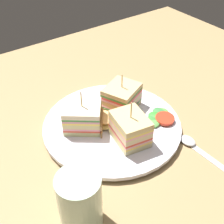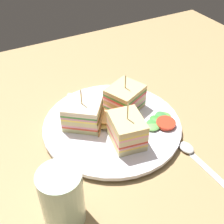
# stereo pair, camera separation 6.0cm
# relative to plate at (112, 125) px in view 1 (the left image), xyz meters

# --- Properties ---
(ground_plane) EXTENTS (1.19, 0.91, 0.02)m
(ground_plane) POSITION_rel_plate_xyz_m (0.00, 0.00, -0.02)
(ground_plane) COLOR #9F8054
(plate) EXTENTS (0.28, 0.28, 0.01)m
(plate) POSITION_rel_plate_xyz_m (0.00, 0.00, 0.00)
(plate) COLOR white
(plate) RESTS_ON ground_plane
(sandwich_wedge_0) EXTENTS (0.07, 0.08, 0.09)m
(sandwich_wedge_0) POSITION_rel_plate_xyz_m (0.00, -0.06, 0.03)
(sandwich_wedge_0) COLOR beige
(sandwich_wedge_0) RESTS_ON plate
(sandwich_wedge_1) EXTENTS (0.09, 0.09, 0.08)m
(sandwich_wedge_1) POSITION_rel_plate_xyz_m (0.05, 0.03, 0.03)
(sandwich_wedge_1) COLOR #D8BA85
(sandwich_wedge_1) RESTS_ON plate
(sandwich_wedge_2) EXTENTS (0.10, 0.09, 0.09)m
(sandwich_wedge_2) POSITION_rel_plate_xyz_m (-0.05, 0.03, 0.03)
(sandwich_wedge_2) COLOR beige
(sandwich_wedge_2) RESTS_ON plate
(chip_pile) EXTENTS (0.06, 0.07, 0.02)m
(chip_pile) POSITION_rel_plate_xyz_m (-0.01, 0.00, 0.02)
(chip_pile) COLOR #F3CB71
(chip_pile) RESTS_ON plate
(salad_garnish) EXTENTS (0.08, 0.06, 0.01)m
(salad_garnish) POSITION_rel_plate_xyz_m (0.09, -0.05, 0.01)
(salad_garnish) COLOR #61A647
(salad_garnish) RESTS_ON plate
(spoon) EXTENTS (0.03, 0.15, 0.01)m
(spoon) POSITION_rel_plate_xyz_m (0.10, -0.14, -0.01)
(spoon) COLOR silver
(spoon) RESTS_ON ground_plane
(drinking_glass) EXTENTS (0.06, 0.06, 0.10)m
(drinking_glass) POSITION_rel_plate_xyz_m (-0.16, -0.15, 0.03)
(drinking_glass) COLOR silver
(drinking_glass) RESTS_ON ground_plane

